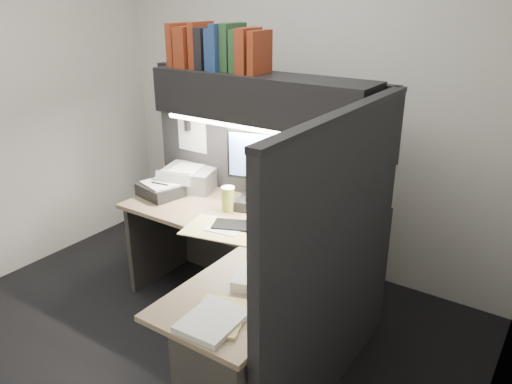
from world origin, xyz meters
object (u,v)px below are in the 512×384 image
overhead_shelf (260,98)px  keyboard (249,227)px  monitor (265,179)px  notebook_stack (160,190)px  printer (190,178)px  desk (230,308)px  telephone (318,215)px  coffee_cup (228,200)px

overhead_shelf → keyboard: overhead_shelf is taller
monitor → notebook_stack: 0.82m
printer → notebook_stack: 0.27m
desk → telephone: bearing=79.4°
overhead_shelf → monitor: bearing=-6.0°
monitor → telephone: bearing=-13.5°
desk → printer: printer is taller
monitor → notebook_stack: bearing=178.7°
monitor → printer: 0.72m
printer → notebook_stack: size_ratio=1.31×
keyboard → coffee_cup: coffee_cup is taller
notebook_stack → coffee_cup: bearing=6.5°
desk → keyboard: (-0.17, 0.43, 0.30)m
desk → keyboard: bearing=111.1°
desk → telephone: size_ratio=7.87×
overhead_shelf → keyboard: size_ratio=3.35×
desk → coffee_cup: bearing=127.4°
overhead_shelf → printer: overhead_shelf is taller
overhead_shelf → telephone: overhead_shelf is taller
coffee_cup → desk: bearing=-52.6°
overhead_shelf → notebook_stack: bearing=-162.3°
printer → overhead_shelf: bearing=-19.7°
telephone → notebook_stack: (-1.17, -0.26, 0.00)m
keyboard → printer: bearing=132.9°
keyboard → monitor: bearing=82.3°
coffee_cup → telephone: bearing=17.9°
coffee_cup → notebook_stack: bearing=-173.5°
monitor → notebook_stack: monitor is taller
telephone → printer: bearing=-143.8°
telephone → printer: size_ratio=0.55×
monitor → telephone: 0.44m
monitor → keyboard: bearing=-91.9°
monitor → desk: bearing=-88.8°
printer → telephone: bearing=-17.4°
keyboard → notebook_stack: (-0.86, 0.09, 0.03)m
keyboard → printer: printer is taller
desk → overhead_shelf: bearing=111.8°
desk → overhead_shelf: size_ratio=1.10×
monitor → coffee_cup: (-0.19, -0.16, -0.14)m
keyboard → telephone: 0.47m
keyboard → telephone: bearing=24.2°
coffee_cup → keyboard: bearing=-28.4°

